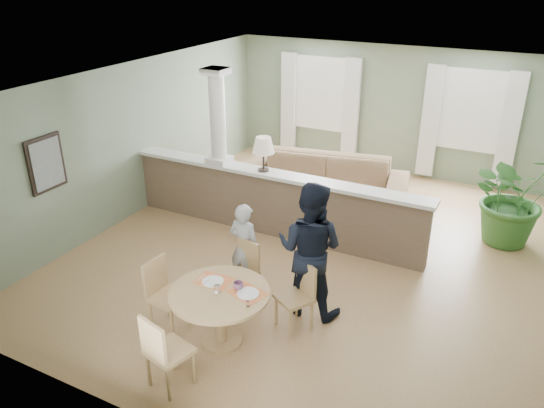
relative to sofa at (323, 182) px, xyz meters
The scene contains 12 objects.
ground 1.83m from the sofa, 70.93° to the right, with size 8.00×8.00×0.00m, color tan.
room_shell 1.80m from the sofa, 62.27° to the right, with size 7.02×8.02×2.71m.
pony_wall 1.55m from the sofa, 105.51° to the right, with size 5.32×0.38×2.70m.
sofa is the anchor object (origin of this frame).
houseplant 3.30m from the sofa, ahead, with size 1.44×1.25×1.60m, color #316428.
dining_table 4.30m from the sofa, 84.13° to the right, with size 1.20×1.20×0.82m.
chair_far_boy 3.35m from the sofa, 86.26° to the right, with size 0.44×0.44×0.84m.
chair_far_man 3.73m from the sofa, 72.42° to the right, with size 0.54×0.54×0.88m.
chair_near 5.22m from the sofa, 86.54° to the right, with size 0.51×0.51×0.93m.
chair_side 4.34m from the sofa, 94.84° to the right, with size 0.44×0.44×0.93m.
child_person 3.16m from the sofa, 87.76° to the right, with size 0.48×0.32×1.32m, color #9A9B9F.
man_person 3.41m from the sofa, 70.89° to the right, with size 0.89×0.69×1.83m, color black.
Camera 1 is at (2.77, -6.95, 4.25)m, focal length 35.00 mm.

